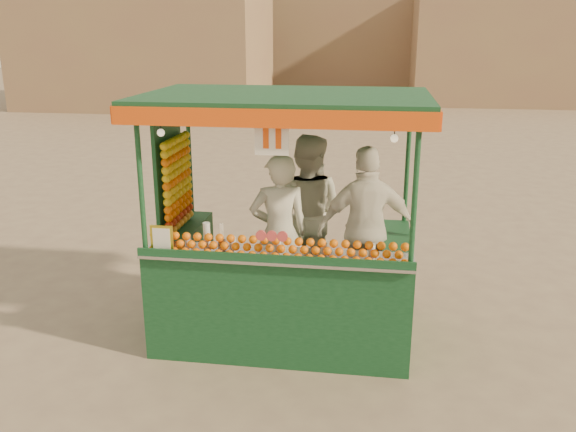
# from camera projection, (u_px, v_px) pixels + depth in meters

# --- Properties ---
(ground) EXTENTS (90.00, 90.00, 0.00)m
(ground) POSITION_uv_depth(u_px,v_px,m) (279.00, 337.00, 6.59)
(ground) COLOR #756154
(ground) RESTS_ON ground
(building_left) EXTENTS (10.00, 6.00, 6.00)m
(building_left) POSITION_uv_depth(u_px,v_px,m) (146.00, 35.00, 25.86)
(building_left) COLOR #8C7250
(building_left) RESTS_ON ground
(building_right) EXTENTS (9.00, 6.00, 5.00)m
(building_right) POSITION_uv_depth(u_px,v_px,m) (514.00, 46.00, 27.56)
(building_right) COLOR #8C7250
(building_right) RESTS_ON ground
(building_center) EXTENTS (14.00, 7.00, 7.00)m
(building_center) POSITION_uv_depth(u_px,v_px,m) (328.00, 25.00, 34.19)
(building_center) COLOR #8C7250
(building_center) RESTS_ON ground
(juice_cart) EXTENTS (2.87, 1.86, 2.61)m
(juice_cart) POSITION_uv_depth(u_px,v_px,m) (277.00, 264.00, 6.36)
(juice_cart) COLOR #0F391D
(juice_cart) RESTS_ON ground
(vendor_left) EXTENTS (0.72, 0.58, 1.71)m
(vendor_left) POSITION_uv_depth(u_px,v_px,m) (279.00, 233.00, 6.35)
(vendor_left) COLOR beige
(vendor_left) RESTS_ON ground
(vendor_middle) EXTENTS (0.95, 0.78, 1.81)m
(vendor_middle) POSITION_uv_depth(u_px,v_px,m) (306.00, 213.00, 6.86)
(vendor_middle) COLOR beige
(vendor_middle) RESTS_ON ground
(vendor_right) EXTENTS (1.11, 0.64, 1.78)m
(vendor_right) POSITION_uv_depth(u_px,v_px,m) (367.00, 229.00, 6.36)
(vendor_right) COLOR white
(vendor_right) RESTS_ON ground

